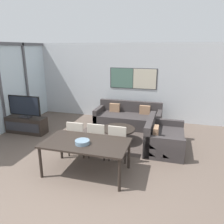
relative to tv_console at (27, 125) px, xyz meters
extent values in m
plane|color=brown|center=(2.69, -2.64, -0.26)|extent=(24.00, 24.00, 0.00)
cube|color=silver|center=(2.69, 2.37, 1.14)|extent=(7.79, 0.06, 2.80)
cube|color=#2D2D33|center=(2.99, 2.33, 1.29)|extent=(1.73, 0.01, 0.75)
cube|color=#4C7060|center=(2.56, 2.32, 1.29)|extent=(0.83, 0.02, 0.71)
cube|color=beige|center=(3.41, 2.32, 1.29)|extent=(0.83, 0.02, 0.71)
cube|color=silver|center=(-0.71, -0.14, 1.14)|extent=(0.02, 5.01, 2.80)
cube|color=#515156|center=(-0.68, -0.14, 1.14)|extent=(0.07, 0.08, 2.80)
cube|color=#515156|center=(-0.68, 1.12, 1.14)|extent=(0.07, 0.08, 2.80)
cube|color=#473D38|center=(3.01, 0.13, -0.25)|extent=(2.71, 1.65, 0.01)
cube|color=black|center=(0.00, 0.00, 0.00)|extent=(1.30, 0.44, 0.52)
cube|color=#2D2D33|center=(0.00, -0.22, 0.00)|extent=(1.20, 0.01, 0.28)
cube|color=#2D2D33|center=(0.00, 0.00, 0.28)|extent=(0.36, 0.20, 0.05)
cube|color=#2D2D33|center=(0.00, 0.00, 0.35)|extent=(0.06, 0.03, 0.08)
cube|color=black|center=(0.00, 0.00, 0.64)|extent=(1.10, 0.04, 0.62)
cube|color=black|center=(0.00, -0.02, 0.64)|extent=(1.03, 0.01, 0.56)
cube|color=#383333|center=(3.01, 1.47, -0.05)|extent=(2.24, 0.98, 0.42)
cube|color=#383333|center=(3.01, 1.87, 0.15)|extent=(2.24, 0.16, 0.81)
cube|color=#383333|center=(1.96, 1.47, 0.04)|extent=(0.14, 0.98, 0.60)
cube|color=#383333|center=(4.06, 1.47, 0.04)|extent=(0.14, 0.98, 0.60)
cube|color=#9E7556|center=(2.47, 1.69, 0.31)|extent=(0.36, 0.12, 0.30)
cube|color=#9E7556|center=(3.54, 1.69, 0.31)|extent=(0.36, 0.12, 0.30)
cube|color=#383333|center=(4.33, 0.04, -0.05)|extent=(0.98, 1.53, 0.42)
cube|color=#383333|center=(3.92, 0.04, 0.15)|extent=(0.16, 1.53, 0.81)
cube|color=#383333|center=(4.33, -0.66, 0.04)|extent=(0.98, 0.14, 0.60)
cube|color=#383333|center=(4.33, 0.73, 0.04)|extent=(0.98, 0.14, 0.60)
cube|color=#9E7556|center=(4.10, -0.31, 0.31)|extent=(0.12, 0.36, 0.30)
cylinder|color=black|center=(3.01, 0.13, -0.24)|extent=(0.43, 0.43, 0.03)
cylinder|color=black|center=(3.01, 0.13, -0.08)|extent=(0.17, 0.17, 0.37)
cylinder|color=black|center=(3.01, 0.13, 0.13)|extent=(0.95, 0.95, 0.04)
cube|color=black|center=(2.75, -1.66, 0.45)|extent=(1.81, 0.99, 0.04)
cylinder|color=black|center=(1.91, -2.10, 0.08)|extent=(0.06, 0.06, 0.68)
cylinder|color=black|center=(3.60, -2.10, 0.08)|extent=(0.06, 0.06, 0.68)
cylinder|color=black|center=(1.91, -1.23, 0.08)|extent=(0.06, 0.06, 0.68)
cylinder|color=black|center=(3.60, -1.23, 0.08)|extent=(0.06, 0.06, 0.68)
cube|color=#B2A899|center=(2.23, -0.88, 0.19)|extent=(0.46, 0.46, 0.06)
cube|color=#B2A899|center=(2.23, -1.08, 0.44)|extent=(0.42, 0.05, 0.43)
cylinder|color=black|center=(2.03, -1.08, -0.05)|extent=(0.04, 0.04, 0.42)
cylinder|color=black|center=(2.43, -1.08, -0.05)|extent=(0.04, 0.04, 0.42)
cylinder|color=black|center=(2.03, -0.68, -0.05)|extent=(0.04, 0.04, 0.42)
cylinder|color=black|center=(2.43, -0.68, -0.05)|extent=(0.04, 0.04, 0.42)
cube|color=#B2A899|center=(2.75, -0.85, 0.19)|extent=(0.46, 0.46, 0.06)
cube|color=#B2A899|center=(2.75, -1.05, 0.44)|extent=(0.42, 0.05, 0.43)
cylinder|color=black|center=(2.55, -1.05, -0.05)|extent=(0.04, 0.04, 0.42)
cylinder|color=black|center=(2.95, -1.05, -0.05)|extent=(0.04, 0.04, 0.42)
cylinder|color=black|center=(2.55, -0.65, -0.05)|extent=(0.04, 0.04, 0.42)
cylinder|color=black|center=(2.95, -0.65, -0.05)|extent=(0.04, 0.04, 0.42)
cube|color=#B2A899|center=(3.28, -0.85, 0.19)|extent=(0.46, 0.46, 0.06)
cube|color=#B2A899|center=(3.28, -1.06, 0.44)|extent=(0.42, 0.05, 0.43)
cylinder|color=black|center=(3.08, -1.05, -0.05)|extent=(0.04, 0.04, 0.42)
cylinder|color=black|center=(3.48, -1.05, -0.05)|extent=(0.04, 0.04, 0.42)
cylinder|color=black|center=(3.08, -0.65, -0.05)|extent=(0.04, 0.04, 0.42)
cylinder|color=black|center=(3.48, -0.65, -0.05)|extent=(0.04, 0.04, 0.42)
cylinder|color=slate|center=(2.72, -1.77, 0.51)|extent=(0.30, 0.30, 0.08)
torus|color=slate|center=(2.72, -1.77, 0.54)|extent=(0.30, 0.30, 0.02)
camera|label=1|loc=(4.45, -5.57, 2.38)|focal=35.00mm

